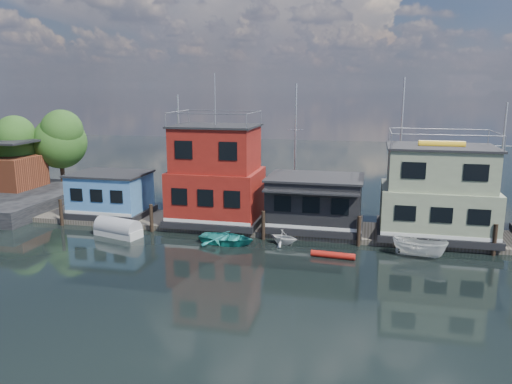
% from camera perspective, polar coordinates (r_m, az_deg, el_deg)
% --- Properties ---
extents(ground, '(160.00, 160.00, 0.00)m').
position_cam_1_polar(ground, '(28.41, 4.87, -11.41)').
color(ground, black).
rests_on(ground, ground).
extents(dock, '(48.00, 5.00, 0.40)m').
position_cam_1_polar(dock, '(39.58, 7.38, -4.32)').
color(dock, '#595147').
rests_on(dock, ground).
extents(houseboat_blue, '(6.40, 4.90, 3.66)m').
position_cam_1_polar(houseboat_blue, '(44.48, -16.28, -0.22)').
color(houseboat_blue, black).
rests_on(houseboat_blue, dock).
extents(houseboat_red, '(7.40, 5.90, 11.86)m').
position_cam_1_polar(houseboat_red, '(40.35, -4.57, 1.75)').
color(houseboat_red, black).
rests_on(houseboat_red, dock).
extents(houseboat_dark, '(7.40, 6.10, 4.06)m').
position_cam_1_polar(houseboat_dark, '(39.05, 6.74, -1.17)').
color(houseboat_dark, black).
rests_on(houseboat_dark, dock).
extents(houseboat_green, '(8.40, 5.90, 7.03)m').
position_cam_1_polar(houseboat_green, '(38.93, 20.06, -0.16)').
color(houseboat_green, black).
rests_on(houseboat_green, dock).
extents(pilings, '(42.28, 0.28, 2.20)m').
position_cam_1_polar(pilings, '(36.69, 6.46, -4.15)').
color(pilings, '#2D2116').
rests_on(pilings, ground).
extents(background_masts, '(36.40, 0.16, 12.00)m').
position_cam_1_polar(background_masts, '(44.22, 14.52, 4.21)').
color(background_masts, silver).
rests_on(background_masts, ground).
extents(shore, '(12.40, 15.72, 8.24)m').
position_cam_1_polar(shore, '(54.48, -26.10, 2.71)').
color(shore, black).
rests_on(shore, ground).
extents(motorboat, '(3.89, 2.43, 1.41)m').
position_cam_1_polar(motorboat, '(35.26, 18.19, -6.05)').
color(motorboat, silver).
rests_on(motorboat, ground).
extents(red_kayak, '(2.97, 0.68, 0.43)m').
position_cam_1_polar(red_kayak, '(33.96, 8.79, -7.13)').
color(red_kayak, red).
rests_on(red_kayak, ground).
extents(dinghy_teal, '(4.34, 3.29, 0.85)m').
position_cam_1_polar(dinghy_teal, '(36.49, -3.36, -5.30)').
color(dinghy_teal, teal).
rests_on(dinghy_teal, ground).
extents(tarp_runabout, '(4.01, 2.45, 1.52)m').
position_cam_1_polar(tarp_runabout, '(39.67, -15.49, -4.08)').
color(tarp_runabout, silver).
rests_on(tarp_runabout, ground).
extents(dinghy_white, '(2.66, 2.47, 1.14)m').
position_cam_1_polar(dinghy_white, '(36.30, 3.18, -5.15)').
color(dinghy_white, silver).
rests_on(dinghy_white, ground).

